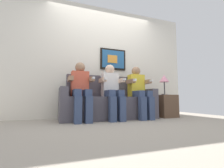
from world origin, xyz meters
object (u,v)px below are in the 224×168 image
at_px(couch, 109,104).
at_px(table_lamp, 164,79).
at_px(person_on_right, 139,89).
at_px(person_on_left, 81,88).
at_px(spare_remote_on_table, 166,94).
at_px(person_in_middle, 112,89).
at_px(side_table_right, 166,106).

xyz_separation_m(couch, table_lamp, (1.32, -0.09, 0.55)).
bearing_deg(couch, table_lamp, -3.73).
relative_size(person_on_right, table_lamp, 2.41).
xyz_separation_m(couch, person_on_left, (-0.61, -0.17, 0.29)).
relative_size(table_lamp, spare_remote_on_table, 3.54).
xyz_separation_m(person_on_left, person_in_middle, (0.61, -0.00, 0.00)).
xyz_separation_m(side_table_right, spare_remote_on_table, (-0.03, -0.07, 0.26)).
distance_m(person_on_left, table_lamp, 1.95).
bearing_deg(person_on_right, side_table_right, 4.88).
distance_m(couch, person_on_right, 0.70).
height_order(person_on_right, table_lamp, person_on_right).
relative_size(person_on_left, person_in_middle, 1.00).
height_order(couch, side_table_right, couch).
relative_size(person_in_middle, side_table_right, 2.22).
distance_m(couch, person_in_middle, 0.34).
relative_size(person_in_middle, person_on_right, 1.00).
bearing_deg(person_on_left, person_on_right, -0.02).
relative_size(couch, side_table_right, 3.92).
distance_m(person_on_left, person_in_middle, 0.61).
bearing_deg(person_on_left, table_lamp, 2.39).
height_order(side_table_right, table_lamp, table_lamp).
height_order(couch, spare_remote_on_table, couch).
height_order(couch, person_on_right, person_on_right).
distance_m(person_on_left, spare_remote_on_table, 1.91).
relative_size(couch, table_lamp, 4.26).
bearing_deg(person_in_middle, couch, 89.98).
bearing_deg(spare_remote_on_table, person_in_middle, 179.70).
height_order(couch, person_on_left, person_on_left).
relative_size(person_on_left, spare_remote_on_table, 8.54).
distance_m(couch, table_lamp, 1.43).
xyz_separation_m(person_in_middle, person_on_right, (0.61, 0.00, 0.00)).
relative_size(side_table_right, table_lamp, 1.09).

